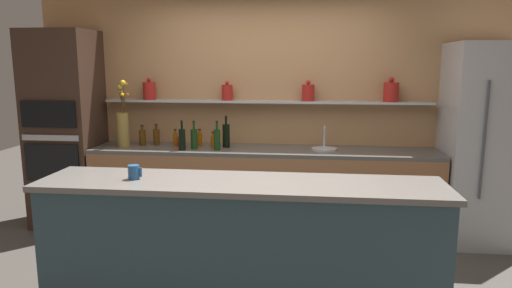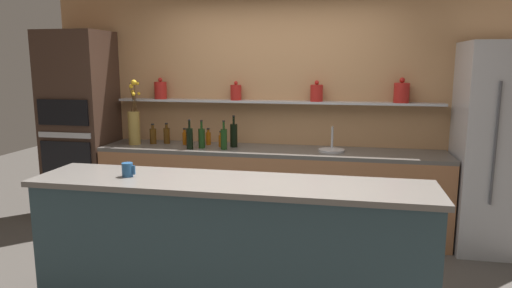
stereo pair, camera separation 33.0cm
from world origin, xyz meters
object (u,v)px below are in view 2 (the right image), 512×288
bottle_spirit_7 (167,135)px  coffee_mug (128,170)px  sink_fixture (332,149)px  bottle_wine_0 (190,138)px  bottle_sauce_6 (189,140)px  bottle_wine_1 (224,139)px  bottle_sauce_2 (185,138)px  bottle_spirit_8 (153,136)px  oven_tower (81,127)px  bottle_sauce_9 (221,140)px  bottle_wine_5 (234,135)px  refrigerator (498,148)px  bottle_sauce_3 (208,138)px  flower_vase (134,125)px  bottle_wine_4 (202,138)px

bottle_spirit_7 → coffee_mug: bearing=-75.8°
sink_fixture → bottle_spirit_7: sink_fixture is taller
bottle_wine_0 → bottle_sauce_6: size_ratio=1.97×
sink_fixture → bottle_wine_1: bottle_wine_1 is taller
sink_fixture → bottle_wine_0: size_ratio=0.85×
bottle_sauce_2 → bottle_sauce_6: bottle_sauce_2 is taller
bottle_spirit_7 → bottle_spirit_8: (-0.15, -0.04, -0.00)m
oven_tower → bottle_sauce_6: oven_tower is taller
bottle_spirit_8 → bottle_sauce_9: 0.81m
oven_tower → bottle_sauce_6: size_ratio=13.53×
oven_tower → bottle_sauce_9: oven_tower is taller
bottle_sauce_2 → coffee_mug: size_ratio=1.86×
sink_fixture → bottle_spirit_8: (-2.01, 0.04, 0.07)m
bottle_wine_5 → bottle_sauce_9: (-0.14, -0.02, -0.06)m
bottle_wine_1 → oven_tower: bearing=176.1°
bottle_spirit_8 → refrigerator: bearing=-1.4°
bottle_wine_1 → bottle_sauce_6: bearing=163.6°
bottle_sauce_2 → bottle_spirit_7: (-0.22, 0.03, 0.02)m
oven_tower → sink_fixture: oven_tower is taller
bottle_sauce_3 → bottle_spirit_8: 0.64m
bottle_wine_0 → bottle_sauce_9: 0.35m
bottle_sauce_2 → bottle_sauce_6: bearing=-40.7°
bottle_sauce_9 → bottle_spirit_7: bearing=173.2°
flower_vase → bottle_spirit_8: (0.19, 0.08, -0.13)m
flower_vase → bottle_sauce_6: bearing=2.9°
refrigerator → bottle_sauce_9: 2.79m
sink_fixture → bottle_sauce_3: bearing=175.7°
bottle_wine_1 → bottle_sauce_9: bearing=117.4°
refrigerator → bottle_wine_0: (-3.08, -0.14, 0.03)m
bottle_sauce_2 → sink_fixture: bearing=-2.1°
bottle_wine_5 → bottle_spirit_8: size_ratio=1.50×
refrigerator → bottle_wine_4: refrigerator is taller
refrigerator → bottle_spirit_7: 3.45m
oven_tower → bottle_wine_5: bearing=1.3°
sink_fixture → bottle_sauce_9: bearing=179.7°
refrigerator → oven_tower: 4.47m
bottle_sauce_2 → bottle_sauce_3: (0.26, 0.04, -0.00)m
flower_vase → sink_fixture: size_ratio=2.68×
flower_vase → bottle_wine_0: bearing=-11.8°
bottle_wine_0 → bottle_sauce_2: size_ratio=1.70×
oven_tower → bottle_wine_1: 1.76m
bottle_wine_5 → bottle_sauce_6: size_ratio=2.15×
bottle_wine_0 → bottle_sauce_2: bottle_wine_0 is taller
bottle_wine_1 → bottle_spirit_8: bottle_wine_1 is taller
oven_tower → flower_vase: 0.69m
bottle_sauce_6 → bottle_wine_5: bearing=3.8°
bottle_spirit_8 → sink_fixture: bearing=-1.2°
bottle_sauce_9 → coffee_mug: 1.82m
flower_vase → bottle_spirit_7: 0.38m
bottle_sauce_2 → bottle_spirit_8: 0.37m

